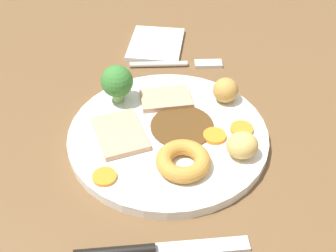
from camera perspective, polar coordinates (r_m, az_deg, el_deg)
The scene contains 15 objects.
dining_table at distance 62.21cm, azimuth 1.76°, elevation -1.15°, with size 120.00×84.00×3.60cm, color brown.
dinner_plate at distance 58.39cm, azimuth 0.00°, elevation -1.25°, with size 26.66×26.66×1.40cm, color white.
gravy_pool at distance 58.55cm, azimuth 1.76°, elevation -0.00°, with size 8.56×8.56×0.30cm, color #563819.
meat_slice_main at distance 62.74cm, azimuth -0.28°, elevation 3.62°, with size 7.14×4.89×0.80cm, color tan.
meat_slice_under at distance 57.38cm, azimuth -6.30°, elevation -1.00°, with size 8.09×5.94×0.80cm, color tan.
yorkshire_pudding at distance 52.72cm, azimuth 2.44°, elevation -4.58°, with size 6.69×6.69×2.00cm, color #C68938.
roast_potato_left at distance 54.41cm, azimuth 9.70°, elevation -2.50°, with size 4.01×3.63×3.31cm, color #D8B260.
roast_potato_right at distance 62.61cm, azimuth 7.55°, elevation 4.68°, with size 3.71×3.63×3.52cm, color #BC8C42.
carrot_coin_front at distance 58.73cm, azimuth 9.63°, elevation -0.39°, with size 3.05×3.05×0.52cm, color orange.
carrot_coin_back at distance 52.52cm, azimuth -8.32°, elevation -6.59°, with size 2.93×2.93×0.44cm, color orange.
carrot_coin_side at distance 57.24cm, azimuth 6.12°, elevation -1.30°, with size 3.01×3.01×0.52cm, color orange.
broccoli_floret at distance 61.45cm, azimuth -6.69°, elevation 5.75°, with size 4.54×4.54×5.68cm.
fork at distance 72.58cm, azimuth 1.47°, elevation 8.12°, with size 2.21×15.30×0.90cm.
knife at distance 47.38cm, azimuth -2.80°, elevation -15.96°, with size 3.35×18.55×1.20cm.
folded_napkin at distance 77.83cm, azimuth -1.59°, elevation 10.65°, with size 11.00×9.00×0.80cm, color white.
Camera 1 is at (45.68, -1.53, 44.00)cm, focal length 46.53 mm.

